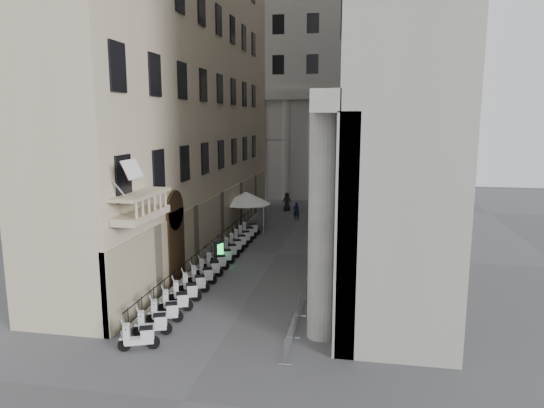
{
  "coord_description": "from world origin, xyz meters",
  "views": [
    {
      "loc": [
        5.82,
        -14.66,
        9.69
      ],
      "look_at": [
        0.47,
        14.57,
        4.5
      ],
      "focal_mm": 32.0,
      "sensor_mm": 36.0,
      "label": 1
    }
  ],
  "objects_px": {
    "pedestrian_a": "(296,211)",
    "pedestrian_b": "(317,213)",
    "info_kiosk": "(219,253)",
    "security_tent": "(249,199)",
    "scooter_0": "(140,350)",
    "street_lamp": "(269,175)"
  },
  "relations": [
    {
      "from": "pedestrian_a",
      "to": "pedestrian_b",
      "type": "height_order",
      "value": "pedestrian_b"
    },
    {
      "from": "pedestrian_a",
      "to": "info_kiosk",
      "type": "bearing_deg",
      "value": 64.08
    },
    {
      "from": "security_tent",
      "to": "info_kiosk",
      "type": "height_order",
      "value": "security_tent"
    },
    {
      "from": "pedestrian_b",
      "to": "scooter_0",
      "type": "bearing_deg",
      "value": 105.09
    },
    {
      "from": "info_kiosk",
      "to": "pedestrian_b",
      "type": "relative_size",
      "value": 0.94
    },
    {
      "from": "scooter_0",
      "to": "street_lamp",
      "type": "relative_size",
      "value": 0.19
    },
    {
      "from": "street_lamp",
      "to": "pedestrian_a",
      "type": "distance_m",
      "value": 5.86
    },
    {
      "from": "security_tent",
      "to": "pedestrian_b",
      "type": "xyz_separation_m",
      "value": [
        5.47,
        4.71,
        -1.98
      ]
    },
    {
      "from": "info_kiosk",
      "to": "pedestrian_a",
      "type": "height_order",
      "value": "info_kiosk"
    },
    {
      "from": "security_tent",
      "to": "street_lamp",
      "type": "xyz_separation_m",
      "value": [
        1.39,
        1.82,
        1.87
      ]
    },
    {
      "from": "street_lamp",
      "to": "pedestrian_b",
      "type": "height_order",
      "value": "street_lamp"
    },
    {
      "from": "security_tent",
      "to": "pedestrian_a",
      "type": "height_order",
      "value": "security_tent"
    },
    {
      "from": "security_tent",
      "to": "street_lamp",
      "type": "relative_size",
      "value": 0.53
    },
    {
      "from": "info_kiosk",
      "to": "street_lamp",
      "type": "bearing_deg",
      "value": 105.35
    },
    {
      "from": "scooter_0",
      "to": "street_lamp",
      "type": "height_order",
      "value": "street_lamp"
    },
    {
      "from": "security_tent",
      "to": "scooter_0",
      "type": "bearing_deg",
      "value": -89.0
    },
    {
      "from": "pedestrian_b",
      "to": "security_tent",
      "type": "bearing_deg",
      "value": 66.35
    },
    {
      "from": "pedestrian_b",
      "to": "pedestrian_a",
      "type": "bearing_deg",
      "value": 0.03
    },
    {
      "from": "street_lamp",
      "to": "scooter_0",
      "type": "bearing_deg",
      "value": -71.13
    },
    {
      "from": "scooter_0",
      "to": "pedestrian_a",
      "type": "height_order",
      "value": "pedestrian_a"
    },
    {
      "from": "scooter_0",
      "to": "street_lamp",
      "type": "distance_m",
      "value": 24.89
    },
    {
      "from": "scooter_0",
      "to": "pedestrian_b",
      "type": "height_order",
      "value": "pedestrian_b"
    }
  ]
}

